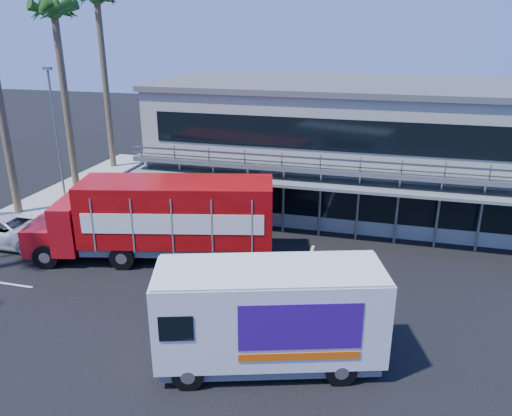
# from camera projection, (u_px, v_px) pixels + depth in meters

# --- Properties ---
(ground) EXTENTS (120.00, 120.00, 0.00)m
(ground) POSITION_uv_depth(u_px,v_px,m) (225.00, 328.00, 18.03)
(ground) COLOR black
(ground) RESTS_ON ground
(building) EXTENTS (22.40, 12.00, 7.30)m
(building) POSITION_uv_depth(u_px,v_px,m) (350.00, 145.00, 29.62)
(building) COLOR gray
(building) RESTS_ON ground
(palm_e) EXTENTS (2.80, 2.80, 12.25)m
(palm_e) POSITION_uv_depth(u_px,v_px,m) (55.00, 21.00, 29.74)
(palm_e) COLOR brown
(palm_e) RESTS_ON ground
(palm_f) EXTENTS (2.80, 2.80, 13.25)m
(palm_f) POSITION_uv_depth(u_px,v_px,m) (98.00, 8.00, 34.52)
(palm_f) COLOR brown
(palm_f) RESTS_ON ground
(light_pole_far) EXTENTS (0.50, 0.25, 8.09)m
(light_pole_far) POSITION_uv_depth(u_px,v_px,m) (56.00, 129.00, 29.89)
(light_pole_far) COLOR gray
(light_pole_far) RESTS_ON ground
(red_truck) EXTENTS (11.51, 5.07, 3.78)m
(red_truck) POSITION_uv_depth(u_px,v_px,m) (161.00, 217.00, 22.81)
(red_truck) COLOR #AA0D13
(red_truck) RESTS_ON ground
(white_van) EXTENTS (7.41, 4.39, 3.43)m
(white_van) POSITION_uv_depth(u_px,v_px,m) (269.00, 315.00, 15.53)
(white_van) COLOR silver
(white_van) RESTS_ON ground
(parked_car_c) EXTENTS (5.40, 2.54, 1.49)m
(parked_car_c) POSITION_uv_depth(u_px,v_px,m) (13.00, 230.00, 24.77)
(parked_car_c) COLOR white
(parked_car_c) RESTS_ON ground
(parked_car_d) EXTENTS (4.86, 3.14, 1.31)m
(parked_car_d) POSITION_uv_depth(u_px,v_px,m) (89.00, 224.00, 25.85)
(parked_car_d) COLOR #2F323F
(parked_car_d) RESTS_ON ground
(parked_car_e) EXTENTS (4.41, 2.67, 1.41)m
(parked_car_e) POSITION_uv_depth(u_px,v_px,m) (112.00, 208.00, 27.98)
(parked_car_e) COLOR slate
(parked_car_e) RESTS_ON ground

